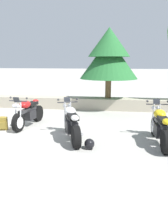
{
  "coord_description": "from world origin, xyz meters",
  "views": [
    {
      "loc": [
        4.17,
        -6.2,
        2.34
      ],
      "look_at": [
        3.11,
        1.2,
        0.65
      ],
      "focal_mm": 36.76,
      "sensor_mm": 36.0,
      "label": 1
    }
  ],
  "objects_px": {
    "motorcycle_red_near_left": "(28,113)",
    "motorcycle_white_centre": "(71,124)",
    "motorcycle_yellow_far_right": "(160,127)",
    "rider_helmet": "(89,144)",
    "pine_tree_mid_left": "(109,54)",
    "rider_backpack": "(3,123)"
  },
  "relations": [
    {
      "from": "motorcycle_red_near_left",
      "to": "rider_backpack",
      "type": "distance_m",
      "value": 0.93
    },
    {
      "from": "rider_helmet",
      "to": "motorcycle_yellow_far_right",
      "type": "bearing_deg",
      "value": 19.81
    },
    {
      "from": "motorcycle_red_near_left",
      "to": "rider_helmet",
      "type": "relative_size",
      "value": 7.37
    },
    {
      "from": "motorcycle_white_centre",
      "to": "rider_helmet",
      "type": "distance_m",
      "value": 1.02
    },
    {
      "from": "motorcycle_white_centre",
      "to": "rider_helmet",
      "type": "relative_size",
      "value": 7.06
    },
    {
      "from": "motorcycle_yellow_far_right",
      "to": "motorcycle_white_centre",
      "type": "bearing_deg",
      "value": 179.75
    },
    {
      "from": "motorcycle_red_near_left",
      "to": "motorcycle_yellow_far_right",
      "type": "distance_m",
      "value": 4.56
    },
    {
      "from": "motorcycle_yellow_far_right",
      "to": "rider_helmet",
      "type": "bearing_deg",
      "value": -160.19
    },
    {
      "from": "rider_backpack",
      "to": "motorcycle_white_centre",
      "type": "bearing_deg",
      "value": -13.49
    },
    {
      "from": "motorcycle_white_centre",
      "to": "motorcycle_yellow_far_right",
      "type": "bearing_deg",
      "value": -0.25
    },
    {
      "from": "motorcycle_white_centre",
      "to": "pine_tree_mid_left",
      "type": "bearing_deg",
      "value": 78.89
    },
    {
      "from": "motorcycle_yellow_far_right",
      "to": "pine_tree_mid_left",
      "type": "relative_size",
      "value": 0.63
    },
    {
      "from": "motorcycle_yellow_far_right",
      "to": "rider_helmet",
      "type": "xyz_separation_m",
      "value": [
        -1.95,
        -0.7,
        -0.35
      ]
    },
    {
      "from": "motorcycle_red_near_left",
      "to": "motorcycle_white_centre",
      "type": "distance_m",
      "value": 2.16
    },
    {
      "from": "motorcycle_red_near_left",
      "to": "rider_helmet",
      "type": "bearing_deg",
      "value": -37.47
    },
    {
      "from": "rider_helmet",
      "to": "pine_tree_mid_left",
      "type": "relative_size",
      "value": 0.09
    },
    {
      "from": "motorcycle_red_near_left",
      "to": "motorcycle_yellow_far_right",
      "type": "xyz_separation_m",
      "value": [
        4.4,
        -1.18,
        0.0
      ]
    },
    {
      "from": "motorcycle_white_centre",
      "to": "pine_tree_mid_left",
      "type": "relative_size",
      "value": 0.6
    },
    {
      "from": "motorcycle_yellow_far_right",
      "to": "pine_tree_mid_left",
      "type": "bearing_deg",
      "value": 109.86
    },
    {
      "from": "motorcycle_yellow_far_right",
      "to": "pine_tree_mid_left",
      "type": "xyz_separation_m",
      "value": [
        -1.67,
        4.64,
        2.13
      ]
    },
    {
      "from": "pine_tree_mid_left",
      "to": "rider_backpack",
      "type": "bearing_deg",
      "value": -130.46
    },
    {
      "from": "motorcycle_red_near_left",
      "to": "rider_helmet",
      "type": "height_order",
      "value": "motorcycle_red_near_left"
    }
  ]
}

